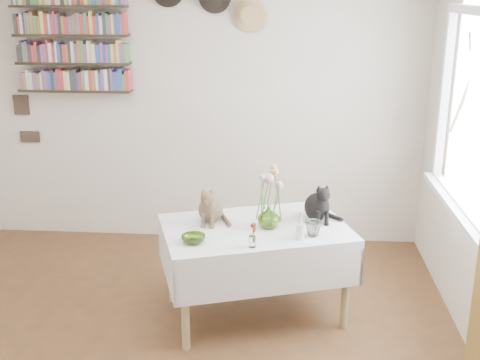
# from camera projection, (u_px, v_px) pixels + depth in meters

# --- Properties ---
(room) EXTENTS (4.08, 4.58, 2.58)m
(room) POSITION_uv_depth(u_px,v_px,m) (142.00, 184.00, 3.26)
(room) COLOR brown
(room) RESTS_ON ground
(window) EXTENTS (0.12, 1.52, 1.32)m
(window) POSITION_uv_depth(u_px,v_px,m) (473.00, 131.00, 3.83)
(window) COLOR white
(window) RESTS_ON room
(dining_table) EXTENTS (1.46, 1.17, 0.68)m
(dining_table) POSITION_uv_depth(u_px,v_px,m) (255.00, 249.00, 4.23)
(dining_table) COLOR white
(dining_table) RESTS_ON room
(tabby_cat) EXTENTS (0.21, 0.26, 0.29)m
(tabby_cat) POSITION_uv_depth(u_px,v_px,m) (211.00, 203.00, 4.23)
(tabby_cat) COLOR brown
(tabby_cat) RESTS_ON dining_table
(black_cat) EXTENTS (0.26, 0.30, 0.30)m
(black_cat) POSITION_uv_depth(u_px,v_px,m) (317.00, 200.00, 4.27)
(black_cat) COLOR black
(black_cat) RESTS_ON dining_table
(flower_vase) EXTENTS (0.22, 0.22, 0.16)m
(flower_vase) POSITION_uv_depth(u_px,v_px,m) (269.00, 217.00, 4.14)
(flower_vase) COLOR #7EAA32
(flower_vase) RESTS_ON dining_table
(green_bowl) EXTENTS (0.18, 0.18, 0.05)m
(green_bowl) POSITION_uv_depth(u_px,v_px,m) (193.00, 239.00, 3.91)
(green_bowl) COLOR #7EAA32
(green_bowl) RESTS_ON dining_table
(drinking_glass) EXTENTS (0.15, 0.15, 0.11)m
(drinking_glass) POSITION_uv_depth(u_px,v_px,m) (313.00, 228.00, 4.01)
(drinking_glass) COLOR white
(drinking_glass) RESTS_ON dining_table
(candlestick) EXTENTS (0.05, 0.05, 0.20)m
(candlestick) POSITION_uv_depth(u_px,v_px,m) (300.00, 230.00, 3.94)
(candlestick) COLOR white
(candlestick) RESTS_ON dining_table
(berry_jar) EXTENTS (0.05, 0.05, 0.18)m
(berry_jar) POSITION_uv_depth(u_px,v_px,m) (252.00, 235.00, 3.83)
(berry_jar) COLOR white
(berry_jar) RESTS_ON dining_table
(porcelain_figurine) EXTENTS (0.05, 0.05, 0.10)m
(porcelain_figurine) POSITION_uv_depth(u_px,v_px,m) (325.00, 218.00, 4.22)
(porcelain_figurine) COLOR white
(porcelain_figurine) RESTS_ON dining_table
(flower_bouquet) EXTENTS (0.17, 0.13, 0.39)m
(flower_bouquet) POSITION_uv_depth(u_px,v_px,m) (270.00, 181.00, 4.07)
(flower_bouquet) COLOR #4C7233
(flower_bouquet) RESTS_ON flower_vase
(bookshelf_unit) EXTENTS (1.00, 0.16, 0.91)m
(bookshelf_unit) POSITION_uv_depth(u_px,v_px,m) (72.00, 39.00, 5.21)
(bookshelf_unit) COLOR black
(bookshelf_unit) RESTS_ON room
(wall_hats) EXTENTS (0.98, 0.09, 0.48)m
(wall_hats) POSITION_uv_depth(u_px,v_px,m) (211.00, 1.00, 5.05)
(wall_hats) COLOR black
(wall_hats) RESTS_ON room
(wall_art_plaques) EXTENTS (0.21, 0.02, 0.44)m
(wall_art_plaques) POSITION_uv_depth(u_px,v_px,m) (25.00, 118.00, 5.53)
(wall_art_plaques) COLOR #38281E
(wall_art_plaques) RESTS_ON room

